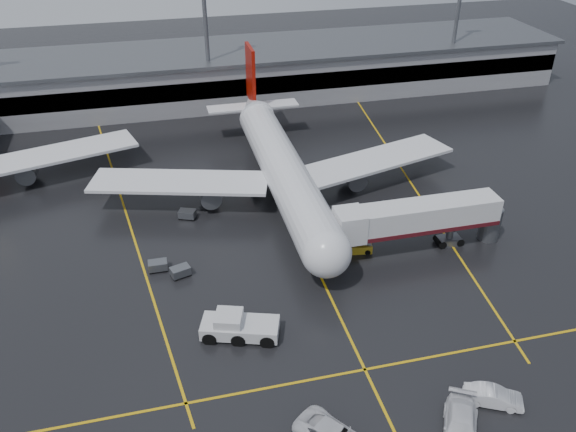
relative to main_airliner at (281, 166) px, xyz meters
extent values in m
plane|color=black|center=(0.00, -9.70, -4.21)|extent=(220.00, 220.00, 0.00)
cube|color=gold|center=(0.00, -9.70, -4.20)|extent=(0.25, 90.00, 0.02)
cube|color=gold|center=(0.00, -31.70, -4.20)|extent=(60.00, 0.25, 0.02)
cube|color=gold|center=(-20.00, 0.30, -4.20)|extent=(9.99, 69.35, 0.02)
cube|color=gold|center=(18.00, 0.30, -4.20)|extent=(7.57, 69.64, 0.02)
cube|color=gray|center=(0.00, 38.30, -0.21)|extent=(120.00, 18.00, 8.00)
cube|color=black|center=(0.00, 29.50, 0.29)|extent=(120.00, 0.40, 3.00)
cube|color=#595B60|center=(0.00, 38.30, 4.09)|extent=(122.00, 19.00, 0.60)
cylinder|color=#595B60|center=(-5.00, 32.30, 8.29)|extent=(0.70, 0.70, 25.00)
cylinder|color=#595B60|center=(40.00, 32.30, 8.29)|extent=(0.70, 0.70, 25.00)
cylinder|color=silver|center=(0.00, -1.70, -0.01)|extent=(5.20, 36.00, 5.20)
sphere|color=silver|center=(0.00, -19.70, -0.01)|extent=(5.20, 5.20, 5.20)
cone|color=silver|center=(0.00, 19.30, 0.59)|extent=(4.94, 8.00, 4.94)
cube|color=#8A0B02|center=(0.00, 20.30, 5.49)|extent=(0.50, 5.50, 8.50)
cube|color=silver|center=(0.00, 19.30, 0.79)|extent=(14.00, 3.00, 0.25)
cube|color=silver|center=(-13.00, 0.30, -0.81)|extent=(22.80, 11.83, 0.40)
cube|color=silver|center=(13.00, 0.30, -0.81)|extent=(22.80, 11.83, 0.40)
cylinder|color=#595B60|center=(-9.50, -0.70, -2.21)|extent=(2.60, 4.50, 2.60)
cylinder|color=#595B60|center=(9.50, -0.70, -2.21)|extent=(2.60, 4.50, 2.60)
cylinder|color=#595B60|center=(0.00, -16.70, -3.21)|extent=(0.56, 0.56, 2.00)
cylinder|color=#595B60|center=(-3.20, 1.30, -3.21)|extent=(0.56, 0.56, 2.00)
cylinder|color=#595B60|center=(3.20, 1.30, -3.21)|extent=(0.56, 0.56, 2.00)
cylinder|color=black|center=(0.00, -16.70, -3.76)|extent=(0.40, 1.10, 1.10)
cylinder|color=black|center=(-3.20, 1.30, -3.66)|extent=(1.00, 1.40, 1.40)
cylinder|color=black|center=(3.20, 1.30, -3.66)|extent=(1.00, 1.40, 1.40)
cube|color=silver|center=(-29.00, 12.30, -0.81)|extent=(22.80, 11.83, 0.40)
cylinder|color=#595B60|center=(-32.50, 11.30, -2.21)|extent=(2.60, 4.50, 2.60)
cube|color=silver|center=(12.00, -15.70, 0.19)|extent=(18.00, 3.20, 3.00)
cube|color=#480F15|center=(12.00, -15.70, -1.11)|extent=(18.00, 3.30, 0.50)
cube|color=silver|center=(3.80, -15.70, 0.19)|extent=(3.00, 3.40, 3.30)
cylinder|color=#595B60|center=(16.00, -15.70, -2.71)|extent=(0.80, 0.80, 3.00)
cube|color=#595B60|center=(16.00, -15.70, -3.76)|extent=(2.60, 1.60, 0.90)
cylinder|color=#595B60|center=(21.00, -15.70, -2.21)|extent=(2.40, 2.40, 4.00)
cylinder|color=black|center=(14.90, -15.70, -3.76)|extent=(0.90, 1.80, 0.90)
cylinder|color=black|center=(17.10, -15.70, -3.76)|extent=(0.90, 1.80, 0.90)
cube|color=silver|center=(-9.79, -24.86, -3.29)|extent=(7.68, 4.94, 1.22)
cube|color=silver|center=(-10.76, -24.54, -2.27)|extent=(3.09, 3.09, 1.02)
cube|color=black|center=(-10.76, -24.54, -2.27)|extent=(2.78, 2.78, 0.92)
cylinder|color=black|center=(-12.31, -24.03, -3.65)|extent=(2.21, 3.32, 1.33)
cylinder|color=black|center=(-9.79, -24.86, -3.65)|extent=(2.21, 3.32, 1.33)
cylinder|color=black|center=(-7.27, -25.68, -3.65)|extent=(2.21, 3.32, 1.33)
cube|color=gold|center=(5.31, -14.70, -3.73)|extent=(3.34, 1.81, 0.97)
cube|color=#595B60|center=(5.31, -14.70, -2.80)|extent=(3.14, 1.27, 1.10)
cylinder|color=black|center=(4.27, -14.53, -3.95)|extent=(0.85, 1.57, 0.62)
cylinder|color=black|center=(6.35, -14.87, -3.95)|extent=(0.85, 1.57, 0.62)
imported|color=silver|center=(4.70, -39.83, -3.29)|extent=(5.33, 6.80, 1.84)
imported|color=silver|center=(8.81, -37.64, -3.43)|extent=(4.97, 3.53, 1.56)
cube|color=#595B60|center=(-14.42, -14.46, -3.56)|extent=(2.30, 1.84, 0.90)
cylinder|color=black|center=(-15.03, -15.17, -4.03)|extent=(0.40, 0.20, 0.40)
cylinder|color=black|center=(-13.50, -14.70, -4.03)|extent=(0.40, 0.20, 0.40)
cylinder|color=black|center=(-15.33, -14.22, -4.03)|extent=(0.40, 0.20, 0.40)
cylinder|color=black|center=(-13.80, -13.74, -4.03)|extent=(0.40, 0.20, 0.40)
cube|color=#595B60|center=(-16.68, -12.85, -3.56)|extent=(2.01, 1.31, 0.90)
cylinder|color=black|center=(-17.48, -13.35, -4.03)|extent=(0.40, 0.20, 0.40)
cylinder|color=black|center=(-15.88, -13.36, -4.03)|extent=(0.40, 0.20, 0.40)
cylinder|color=black|center=(-17.47, -12.35, -4.03)|extent=(0.40, 0.20, 0.40)
cylinder|color=black|center=(-15.87, -12.36, -4.03)|extent=(0.40, 0.20, 0.40)
cube|color=#595B60|center=(-12.60, -2.99, -3.56)|extent=(2.34, 1.96, 0.90)
cylinder|color=black|center=(-13.53, -3.15, -4.03)|extent=(0.40, 0.20, 0.40)
cylinder|color=black|center=(-12.05, -3.76, -4.03)|extent=(0.40, 0.20, 0.40)
cylinder|color=black|center=(-13.15, -2.23, -4.03)|extent=(0.40, 0.20, 0.40)
cylinder|color=black|center=(-11.67, -2.83, -4.03)|extent=(0.40, 0.20, 0.40)
camera|label=1|loc=(-15.17, -65.40, 34.14)|focal=36.62mm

